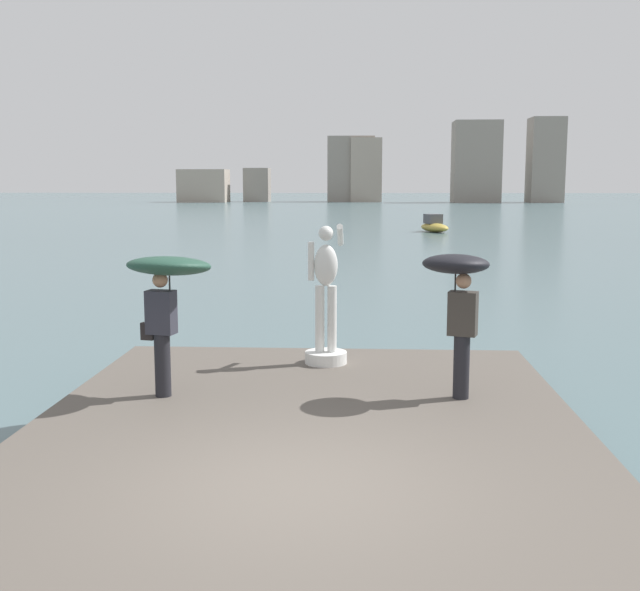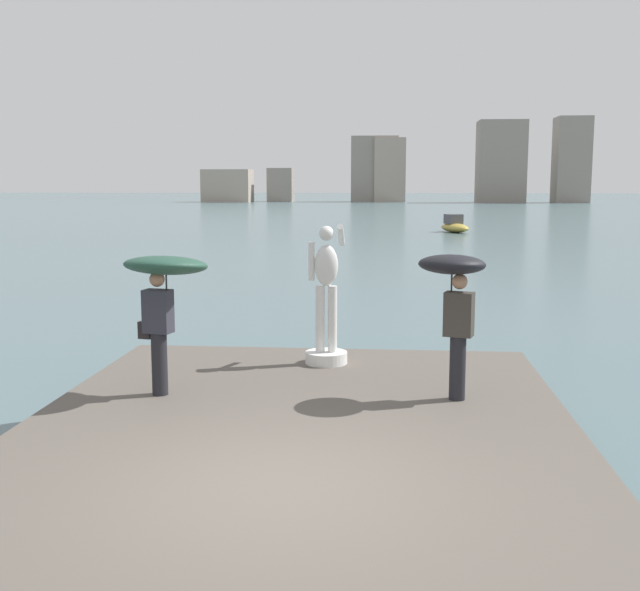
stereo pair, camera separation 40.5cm
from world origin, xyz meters
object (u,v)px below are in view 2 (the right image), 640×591
(onlooker_left, at_px, (164,281))
(boat_mid, at_px, (455,226))
(onlooker_right, at_px, (454,287))
(statue_white_figure, at_px, (326,310))

(onlooker_left, xyz_separation_m, boat_mid, (7.48, 42.77, -1.57))
(onlooker_left, distance_m, onlooker_right, 3.95)
(onlooker_right, height_order, boat_mid, onlooker_right)
(onlooker_left, height_order, onlooker_right, same)
(boat_mid, bearing_deg, statue_white_figure, -97.58)
(statue_white_figure, height_order, boat_mid, statue_white_figure)
(onlooker_left, relative_size, onlooker_right, 1.00)
(statue_white_figure, relative_size, boat_mid, 0.65)
(onlooker_left, distance_m, boat_mid, 43.45)
(onlooker_left, bearing_deg, onlooker_right, 2.24)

